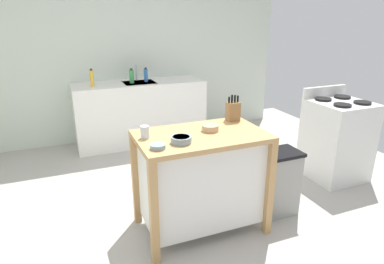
# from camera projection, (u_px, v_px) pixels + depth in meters

# --- Properties ---
(ground_plane) EXTENTS (6.19, 6.19, 0.00)m
(ground_plane) POSITION_uv_depth(u_px,v_px,m) (188.00, 225.00, 3.04)
(ground_plane) COLOR #ADA8A0
(ground_plane) RESTS_ON ground
(wall_back) EXTENTS (4.96, 0.10, 2.60)m
(wall_back) POSITION_uv_depth(u_px,v_px,m) (123.00, 51.00, 4.88)
(wall_back) COLOR silver
(wall_back) RESTS_ON ground
(kitchen_island) EXTENTS (1.06, 0.64, 0.89)m
(kitchen_island) POSITION_uv_depth(u_px,v_px,m) (201.00, 177.00, 2.85)
(kitchen_island) COLOR tan
(kitchen_island) RESTS_ON ground
(knife_block) EXTENTS (0.11, 0.09, 0.24)m
(knife_block) POSITION_uv_depth(u_px,v_px,m) (233.00, 111.00, 3.03)
(knife_block) COLOR olive
(knife_block) RESTS_ON kitchen_island
(bowl_ceramic_wide) EXTENTS (0.11, 0.11, 0.03)m
(bowl_ceramic_wide) POSITION_uv_depth(u_px,v_px,m) (158.00, 146.00, 2.41)
(bowl_ceramic_wide) COLOR gray
(bowl_ceramic_wide) RESTS_ON kitchen_island
(bowl_stoneware_deep) EXTENTS (0.14, 0.14, 0.05)m
(bowl_stoneware_deep) POSITION_uv_depth(u_px,v_px,m) (210.00, 128.00, 2.78)
(bowl_stoneware_deep) COLOR tan
(bowl_stoneware_deep) RESTS_ON kitchen_island
(bowl_ceramic_small) EXTENTS (0.16, 0.16, 0.05)m
(bowl_ceramic_small) POSITION_uv_depth(u_px,v_px,m) (181.00, 140.00, 2.52)
(bowl_ceramic_small) COLOR gray
(bowl_ceramic_small) RESTS_ON kitchen_island
(drinking_cup) EXTENTS (0.07, 0.07, 0.10)m
(drinking_cup) POSITION_uv_depth(u_px,v_px,m) (145.00, 132.00, 2.61)
(drinking_cup) COLOR silver
(drinking_cup) RESTS_ON kitchen_island
(trash_bin) EXTENTS (0.36, 0.28, 0.63)m
(trash_bin) POSITION_uv_depth(u_px,v_px,m) (278.00, 182.00, 3.14)
(trash_bin) COLOR gray
(trash_bin) RESTS_ON ground
(sink_counter) EXTENTS (1.85, 0.60, 0.90)m
(sink_counter) POSITION_uv_depth(u_px,v_px,m) (141.00, 112.00, 4.90)
(sink_counter) COLOR white
(sink_counter) RESTS_ON ground
(sink_faucet) EXTENTS (0.02, 0.02, 0.22)m
(sink_faucet) POSITION_uv_depth(u_px,v_px,m) (136.00, 73.00, 4.84)
(sink_faucet) COLOR #B7BCC1
(sink_faucet) RESTS_ON sink_counter
(bottle_hand_soap) EXTENTS (0.06, 0.06, 0.20)m
(bottle_hand_soap) POSITION_uv_depth(u_px,v_px,m) (132.00, 76.00, 4.65)
(bottle_hand_soap) COLOR green
(bottle_hand_soap) RESTS_ON sink_counter
(bottle_dish_soap) EXTENTS (0.06, 0.06, 0.20)m
(bottle_dish_soap) POSITION_uv_depth(u_px,v_px,m) (146.00, 75.00, 4.76)
(bottle_dish_soap) COLOR blue
(bottle_dish_soap) RESTS_ON sink_counter
(bottle_spray_cleaner) EXTENTS (0.05, 0.05, 0.24)m
(bottle_spray_cleaner) POSITION_uv_depth(u_px,v_px,m) (92.00, 78.00, 4.41)
(bottle_spray_cleaner) COLOR yellow
(bottle_spray_cleaner) RESTS_ON sink_counter
(stove) EXTENTS (0.60, 0.60, 1.02)m
(stove) POSITION_uv_depth(u_px,v_px,m) (336.00, 139.00, 3.82)
(stove) COLOR silver
(stove) RESTS_ON ground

